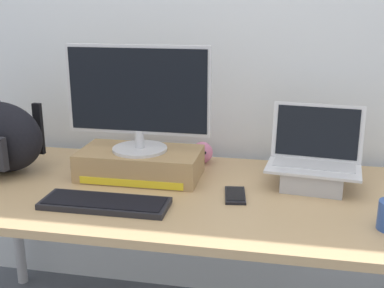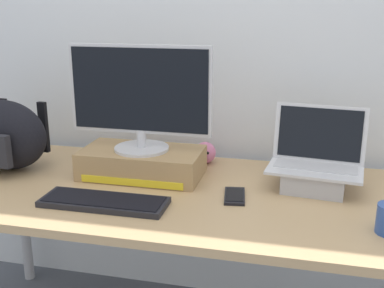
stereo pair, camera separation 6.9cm
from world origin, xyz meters
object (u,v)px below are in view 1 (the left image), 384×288
Objects in this scene: external_keyboard at (105,203)px; cell_phone at (235,195)px; messenger_backpack at (0,137)px; desktop_monitor at (138,98)px; plush_toy at (202,152)px; open_laptop at (313,170)px; toner_box_yellow at (140,163)px.

cell_phone is (0.43, 0.17, -0.01)m from external_keyboard.
messenger_backpack is 2.48× the size of cell_phone.
desktop_monitor reaches higher than plush_toy.
desktop_monitor is 1.28× the size of external_keyboard.
external_keyboard is at bearing -148.42° from open_laptop.
external_keyboard is at bearing -18.35° from messenger_backpack.
desktop_monitor is at bearing 83.40° from external_keyboard.
messenger_backpack is at bearing -161.66° from plush_toy.
toner_box_yellow is 0.42m from cell_phone.
open_laptop is (0.67, 0.03, -0.25)m from desktop_monitor.
plush_toy is at bearing 45.44° from desktop_monitor.
toner_box_yellow is at bearing 11.91° from messenger_backpack.
cell_phone is 1.72× the size of plush_toy.
plush_toy reaches higher than cell_phone.
toner_box_yellow is 0.31m from external_keyboard.
desktop_monitor is 0.52m from cell_phone.
cell_phone is at bearing 21.16° from external_keyboard.
messenger_backpack is 0.98m from cell_phone.
toner_box_yellow is at bearing 89.90° from desktop_monitor.
external_keyboard is (-0.70, -0.33, -0.05)m from open_laptop.
external_keyboard reaches higher than cell_phone.
toner_box_yellow is 0.67m from open_laptop.
messenger_backpack is at bearing 166.94° from cell_phone.
open_laptop is at bearing 2.12° from toner_box_yellow.
cell_phone is (-0.28, -0.16, -0.06)m from open_laptop.
external_keyboard is 0.46m from cell_phone.
open_laptop is at bearing 2.48° from desktop_monitor.
desktop_monitor is at bearing 153.18° from cell_phone.
open_laptop is at bearing -22.30° from plush_toy.
desktop_monitor reaches higher than messenger_backpack.
external_keyboard is 0.61m from messenger_backpack.
open_laptop is at bearing 24.78° from external_keyboard.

